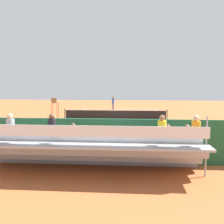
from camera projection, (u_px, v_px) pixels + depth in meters
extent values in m
plane|color=#BC6033|center=(115.00, 120.00, 25.60)|extent=(60.00, 60.00, 0.00)
cube|color=white|center=(120.00, 109.00, 36.50)|extent=(10.00, 0.10, 0.01)
cube|color=white|center=(102.00, 146.00, 14.70)|extent=(10.00, 0.10, 0.01)
cube|color=white|center=(166.00, 120.00, 25.21)|extent=(0.10, 22.00, 0.01)
cube|color=white|center=(66.00, 119.00, 25.99)|extent=(0.10, 22.00, 0.01)
cube|color=white|center=(118.00, 113.00, 31.60)|extent=(7.50, 0.10, 0.01)
cube|color=white|center=(110.00, 131.00, 19.61)|extent=(7.50, 0.10, 0.01)
cube|color=white|center=(115.00, 120.00, 25.60)|extent=(0.10, 12.10, 0.01)
cube|color=white|center=(120.00, 109.00, 36.50)|extent=(0.10, 0.30, 0.01)
cube|color=black|center=(115.00, 115.00, 25.55)|extent=(10.00, 0.02, 0.91)
cube|color=white|center=(115.00, 110.00, 25.50)|extent=(10.00, 0.04, 0.06)
cylinder|color=#2D5133|center=(167.00, 115.00, 25.14)|extent=(0.10, 0.10, 1.07)
cylinder|color=#2D5133|center=(65.00, 114.00, 25.94)|extent=(0.10, 0.10, 1.07)
cube|color=#235633|center=(95.00, 141.00, 11.62)|extent=(18.00, 0.16, 2.00)
cube|color=#9EA0A5|center=(94.00, 159.00, 11.36)|extent=(9.00, 0.10, 0.45)
cube|color=#9EA0A5|center=(92.00, 158.00, 10.99)|extent=(9.00, 0.80, 0.08)
cube|color=#9EA0A5|center=(94.00, 159.00, 11.39)|extent=(9.00, 0.04, 0.45)
cube|color=silver|center=(92.00, 149.00, 10.85)|extent=(8.60, 0.36, 0.04)
cube|color=silver|center=(91.00, 145.00, 10.65)|extent=(8.60, 0.03, 0.36)
cube|color=#9EA0A5|center=(89.00, 152.00, 10.15)|extent=(9.00, 0.80, 0.08)
cube|color=#9EA0A5|center=(91.00, 154.00, 10.55)|extent=(9.00, 0.04, 0.45)
cube|color=silver|center=(89.00, 142.00, 10.01)|extent=(8.60, 0.36, 0.04)
cube|color=silver|center=(88.00, 138.00, 9.80)|extent=(8.60, 0.03, 0.36)
cube|color=#9EA0A5|center=(85.00, 146.00, 9.31)|extent=(9.00, 0.80, 0.08)
cube|color=#9EA0A5|center=(87.00, 148.00, 9.70)|extent=(9.00, 0.04, 0.45)
cube|color=silver|center=(85.00, 135.00, 9.16)|extent=(8.60, 0.36, 0.04)
cube|color=silver|center=(84.00, 131.00, 8.96)|extent=(8.60, 0.03, 0.36)
cylinder|color=#9EA0A5|center=(206.00, 147.00, 9.76)|extent=(0.06, 0.06, 2.35)
cube|color=#2D2D33|center=(144.00, 148.00, 10.84)|extent=(0.32, 0.40, 0.12)
cylinder|color=blue|center=(144.00, 142.00, 10.69)|extent=(0.30, 0.30, 0.45)
sphere|color=#8C6647|center=(144.00, 134.00, 10.65)|extent=(0.20, 0.20, 0.20)
cube|color=#2D2D33|center=(186.00, 142.00, 9.87)|extent=(0.32, 0.40, 0.12)
cylinder|color=white|center=(187.00, 136.00, 9.72)|extent=(0.30, 0.30, 0.45)
sphere|color=#8C6647|center=(187.00, 127.00, 9.69)|extent=(0.20, 0.20, 0.20)
cube|color=#2D2D33|center=(53.00, 133.00, 9.42)|extent=(0.32, 0.40, 0.12)
cylinder|color=black|center=(52.00, 126.00, 9.27)|extent=(0.30, 0.30, 0.45)
sphere|color=brown|center=(52.00, 117.00, 9.24)|extent=(0.20, 0.20, 0.20)
cube|color=#2D2D33|center=(167.00, 142.00, 9.93)|extent=(0.32, 0.40, 0.12)
cylinder|color=black|center=(168.00, 135.00, 9.78)|extent=(0.30, 0.30, 0.45)
sphere|color=#8C6647|center=(168.00, 127.00, 9.75)|extent=(0.20, 0.20, 0.20)
cube|color=#2D2D33|center=(195.00, 135.00, 9.02)|extent=(0.32, 0.40, 0.12)
cylinder|color=orange|center=(196.00, 127.00, 8.87)|extent=(0.30, 0.30, 0.45)
sphere|color=beige|center=(196.00, 118.00, 8.84)|extent=(0.20, 0.20, 0.20)
cube|color=#2D2D33|center=(161.00, 134.00, 9.11)|extent=(0.32, 0.40, 0.12)
cylinder|color=yellow|center=(162.00, 127.00, 8.96)|extent=(0.30, 0.30, 0.45)
sphere|color=#8C6647|center=(162.00, 118.00, 8.93)|extent=(0.20, 0.20, 0.20)
cube|color=#2D2D33|center=(12.00, 132.00, 9.54)|extent=(0.32, 0.40, 0.12)
cylinder|color=#9399A3|center=(10.00, 125.00, 9.39)|extent=(0.30, 0.30, 0.45)
sphere|color=beige|center=(10.00, 116.00, 9.36)|extent=(0.20, 0.20, 0.20)
cube|color=#2D2D33|center=(85.00, 147.00, 11.04)|extent=(0.32, 0.40, 0.12)
cylinder|color=orange|center=(84.00, 141.00, 10.89)|extent=(0.30, 0.30, 0.45)
sphere|color=brown|center=(84.00, 133.00, 10.85)|extent=(0.20, 0.20, 0.20)
cube|color=#2D2D33|center=(74.00, 140.00, 10.22)|extent=(0.32, 0.40, 0.12)
cylinder|color=green|center=(73.00, 134.00, 10.07)|extent=(0.30, 0.30, 0.45)
sphere|color=brown|center=(73.00, 126.00, 10.03)|extent=(0.20, 0.20, 0.20)
cylinder|color=olive|center=(59.00, 111.00, 26.55)|extent=(0.07, 0.07, 1.60)
cylinder|color=olive|center=(53.00, 110.00, 26.60)|extent=(0.07, 0.07, 1.60)
cylinder|color=olive|center=(57.00, 111.00, 25.96)|extent=(0.07, 0.07, 1.60)
cylinder|color=olive|center=(51.00, 111.00, 26.01)|extent=(0.07, 0.07, 1.60)
cube|color=olive|center=(55.00, 103.00, 26.19)|extent=(0.56, 0.56, 0.06)
cube|color=olive|center=(54.00, 100.00, 25.92)|extent=(0.56, 0.06, 0.48)
cube|color=olive|center=(57.00, 101.00, 26.15)|extent=(0.04, 0.48, 0.04)
cube|color=olive|center=(52.00, 101.00, 26.19)|extent=(0.04, 0.48, 0.04)
cube|color=#9E754C|center=(150.00, 149.00, 12.27)|extent=(1.80, 0.40, 0.05)
cylinder|color=#9E754C|center=(166.00, 154.00, 12.24)|extent=(0.06, 0.06, 0.45)
cylinder|color=#9E754C|center=(134.00, 153.00, 12.36)|extent=(0.06, 0.06, 0.45)
cube|color=#9E754C|center=(151.00, 144.00, 12.06)|extent=(1.80, 0.04, 0.36)
cube|color=#334C8C|center=(110.00, 155.00, 12.26)|extent=(0.90, 0.36, 0.36)
cylinder|color=navy|center=(113.00, 106.00, 35.64)|extent=(0.14, 0.14, 0.85)
cylinder|color=navy|center=(113.00, 107.00, 35.43)|extent=(0.14, 0.14, 0.85)
cylinder|color=blue|center=(113.00, 101.00, 35.46)|extent=(0.44, 0.44, 0.60)
sphere|color=brown|center=(113.00, 98.00, 35.41)|extent=(0.22, 0.22, 0.22)
cylinder|color=brown|center=(113.00, 98.00, 35.19)|extent=(0.26, 0.15, 0.55)
cylinder|color=brown|center=(113.00, 101.00, 35.67)|extent=(0.11, 0.11, 0.50)
cylinder|color=black|center=(109.00, 109.00, 35.60)|extent=(0.21, 0.23, 0.03)
torus|color=#D8CC4C|center=(108.00, 110.00, 35.42)|extent=(0.43, 0.43, 0.02)
cylinder|color=white|center=(108.00, 110.00, 35.42)|extent=(0.25, 0.25, 0.00)
sphere|color=#CCDB33|center=(131.00, 110.00, 34.76)|extent=(0.07, 0.07, 0.07)
sphere|color=#CCDB33|center=(123.00, 110.00, 34.77)|extent=(0.07, 0.07, 0.07)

